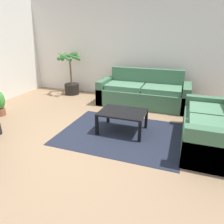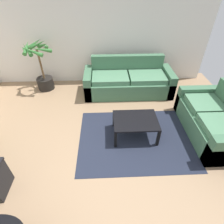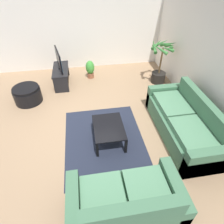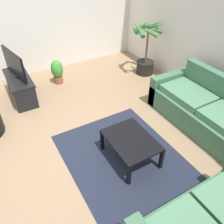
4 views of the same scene
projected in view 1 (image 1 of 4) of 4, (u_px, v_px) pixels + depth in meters
name	position (u px, v px, depth m)	size (l,w,h in m)	color
ground_plane	(73.00, 140.00, 3.56)	(6.60, 6.60, 0.00)	#937556
wall_back	(124.00, 49.00, 5.69)	(6.00, 0.06, 2.70)	silver
couch_main	(143.00, 94.00, 5.20)	(2.27, 0.90, 0.90)	#3F6B4C
couch_loveseat	(214.00, 129.00, 3.29)	(0.90, 1.69, 0.90)	#3F6B4C
coffee_table	(123.00, 114.00, 3.75)	(0.85, 0.63, 0.41)	black
area_rug	(121.00, 133.00, 3.79)	(2.20, 1.70, 0.01)	#1E2333
potted_palm	(71.00, 77.00, 6.07)	(0.78, 0.79, 1.30)	black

